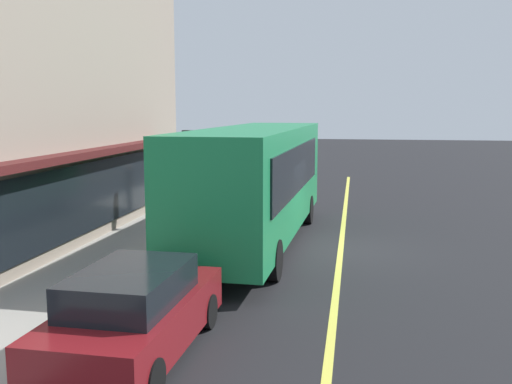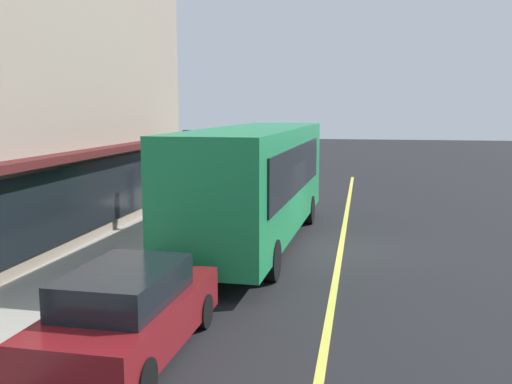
# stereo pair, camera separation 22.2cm
# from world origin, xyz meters

# --- Properties ---
(ground) EXTENTS (120.00, 120.00, 0.00)m
(ground) POSITION_xyz_m (0.00, 0.00, 0.00)
(ground) COLOR black
(sidewalk) EXTENTS (80.00, 3.11, 0.15)m
(sidewalk) POSITION_xyz_m (0.00, 5.77, 0.07)
(sidewalk) COLOR #9E9B93
(sidewalk) RESTS_ON ground
(lane_centre_stripe) EXTENTS (36.00, 0.16, 0.01)m
(lane_centre_stripe) POSITION_xyz_m (0.00, 0.00, 0.00)
(lane_centre_stripe) COLOR #D8D14C
(lane_centre_stripe) RESTS_ON ground
(bus) EXTENTS (11.21, 2.89, 3.50)m
(bus) POSITION_xyz_m (0.17, 2.51, 1.99)
(bus) COLOR #197F47
(bus) RESTS_ON ground
(traffic_light) EXTENTS (0.30, 0.52, 3.20)m
(traffic_light) POSITION_xyz_m (1.71, 5.03, 2.53)
(traffic_light) COLOR #2D2D33
(traffic_light) RESTS_ON sidewalk
(car_maroon) EXTENTS (4.35, 1.96, 1.52)m
(car_maroon) POSITION_xyz_m (-8.02, 3.16, 0.74)
(car_maroon) COLOR maroon
(car_maroon) RESTS_ON ground
(pedestrian_mid_block) EXTENTS (0.34, 0.34, 1.76)m
(pedestrian_mid_block) POSITION_xyz_m (4.47, 6.25, 1.21)
(pedestrian_mid_block) COLOR black
(pedestrian_mid_block) RESTS_ON sidewalk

